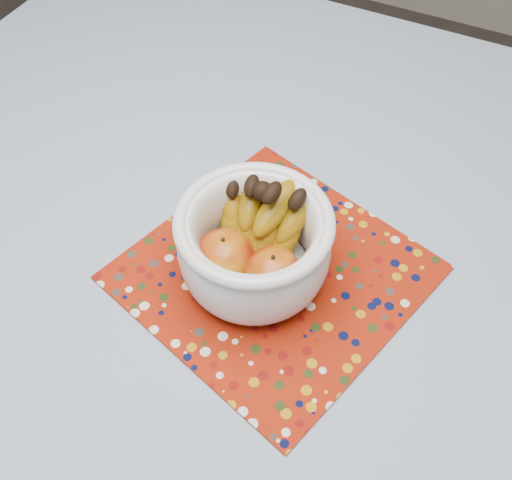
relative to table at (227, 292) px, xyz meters
The scene contains 4 objects.
table is the anchor object (origin of this frame).
tablecloth 0.08m from the table, ahead, with size 1.32×1.32×0.01m, color slate.
placemat 0.11m from the table, ahead, with size 0.34×0.34×0.00m, color maroon.
fruit_bowl 0.16m from the table, ahead, with size 0.20×0.20×0.14m.
Camera 1 is at (0.25, -0.41, 1.41)m, focal length 42.00 mm.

